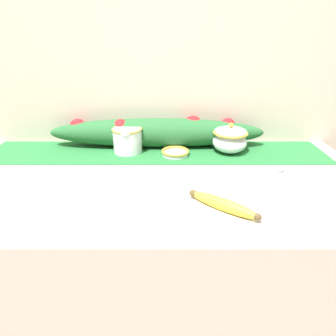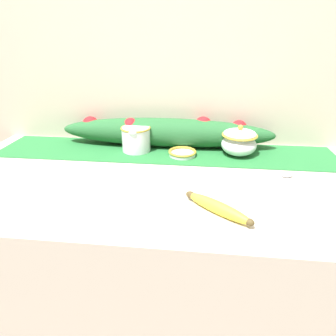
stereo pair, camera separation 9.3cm
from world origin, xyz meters
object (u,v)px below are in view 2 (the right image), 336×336
object	(u,v)px
cream_pitcher	(136,138)
spoon	(284,176)
sugar_bowl	(239,142)
small_dish	(182,153)
banana	(217,207)

from	to	relation	value
cream_pitcher	spoon	size ratio (longest dim) A/B	0.76
cream_pitcher	sugar_bowl	bearing A→B (deg)	-0.13
cream_pitcher	spoon	distance (m)	0.56
small_dish	banana	xyz separation A→B (m)	(0.12, -0.39, 0.00)
sugar_bowl	spoon	bearing A→B (deg)	-53.53
spoon	small_dish	bearing A→B (deg)	129.11
spoon	sugar_bowl	bearing A→B (deg)	98.57
small_dish	sugar_bowl	bearing A→B (deg)	8.67
banana	spoon	size ratio (longest dim) A/B	1.03
banana	spoon	world-z (taller)	banana
cream_pitcher	small_dish	distance (m)	0.19
spoon	banana	bearing A→B (deg)	-161.18
cream_pitcher	banana	xyz separation A→B (m)	(0.31, -0.42, -0.04)
sugar_bowl	small_dish	xyz separation A→B (m)	(-0.21, -0.03, -0.04)
small_dish	spoon	size ratio (longest dim) A/B	0.60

